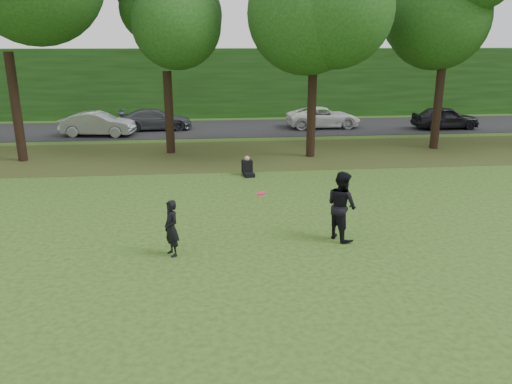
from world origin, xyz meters
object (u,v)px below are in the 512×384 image
Objects in this scene: frisbee at (261,193)px; seated_person at (248,168)px; player_left at (171,228)px; player_right at (342,206)px.

seated_person is at bearing 87.95° from frisbee.
player_right is at bearing 69.39° from player_left.
player_left is 0.76× the size of player_right.
player_right reaches higher than frisbee.
player_right is 5.79× the size of frisbee.
frisbee is 7.58m from seated_person.
player_right is at bearing -84.46° from seated_person.
frisbee is (-2.34, -0.05, 0.46)m from player_right.
player_right reaches higher than player_left.
player_left reaches higher than frisbee.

